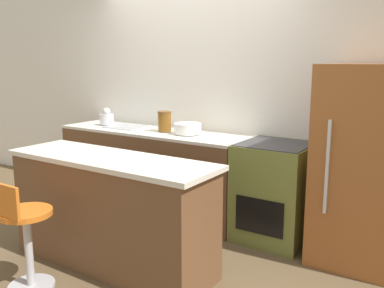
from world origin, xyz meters
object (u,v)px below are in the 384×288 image
(mixing_bowl, at_px, (188,128))
(stool_chair, at_px, (25,235))
(refrigerator, at_px, (365,166))
(oven_range, at_px, (274,192))
(kettle, at_px, (107,118))

(mixing_bowl, bearing_deg, stool_chair, -95.37)
(refrigerator, bearing_deg, stool_chair, -136.38)
(oven_range, height_order, kettle, kettle)
(mixing_bowl, bearing_deg, refrigerator, -0.55)
(stool_chair, xyz_separation_m, mixing_bowl, (0.18, 1.87, 0.55))
(oven_range, xyz_separation_m, stool_chair, (-1.16, -1.88, -0.03))
(refrigerator, height_order, mixing_bowl, refrigerator)
(oven_range, height_order, stool_chair, oven_range)
(refrigerator, bearing_deg, oven_range, 177.88)
(oven_range, distance_m, refrigerator, 0.87)
(kettle, bearing_deg, mixing_bowl, 0.00)
(oven_range, xyz_separation_m, refrigerator, (0.79, -0.03, 0.36))
(refrigerator, relative_size, stool_chair, 1.95)
(kettle, xyz_separation_m, mixing_bowl, (1.16, 0.00, -0.03))
(refrigerator, distance_m, stool_chair, 2.72)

